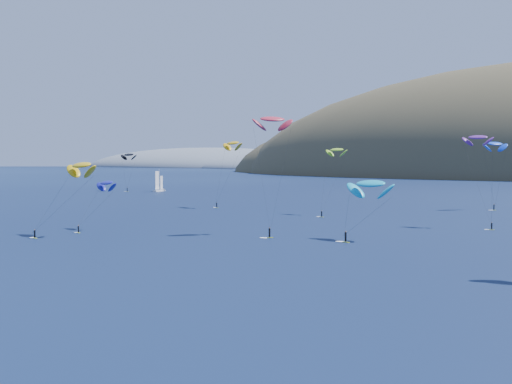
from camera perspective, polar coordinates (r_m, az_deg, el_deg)
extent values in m
ellipsoid|color=#3D3526|center=(680.54, 11.40, 0.94)|extent=(340.00, 240.00, 120.00)
ellipsoid|color=slate|center=(991.04, -3.92, 1.84)|extent=(400.00, 240.00, 60.00)
ellipsoid|color=slate|center=(882.39, 2.02, 1.76)|extent=(240.00, 180.00, 44.00)
cube|color=silver|center=(328.28, -7.79, 0.09)|extent=(2.80, 7.42, 0.87)
cylinder|color=silver|center=(328.43, -7.75, 0.98)|extent=(0.14, 0.14, 10.14)
cube|color=#AAC315|center=(226.66, -3.16, -1.27)|extent=(1.39, 0.78, 0.07)
cylinder|color=black|center=(226.59, -3.16, -1.06)|extent=(0.31, 0.31, 1.43)
sphere|color=#8C6047|center=(226.54, -3.16, -0.85)|extent=(0.24, 0.24, 0.24)
ellipsoid|color=gold|center=(228.62, -1.87, 3.94)|extent=(8.96, 6.14, 4.57)
cube|color=#AAC315|center=(151.52, -17.28, -3.55)|extent=(1.39, 0.65, 0.07)
cylinder|color=black|center=(151.43, -17.28, -3.23)|extent=(0.31, 0.31, 1.43)
sphere|color=#8C6047|center=(151.35, -17.29, -2.92)|extent=(0.24, 0.24, 0.24)
ellipsoid|color=gold|center=(154.32, -13.78, 2.11)|extent=(9.53, 5.85, 4.95)
cube|color=#AAC315|center=(194.04, 5.28, -2.00)|extent=(1.36, 0.52, 0.07)
cylinder|color=black|center=(193.97, 5.28, -1.76)|extent=(0.31, 0.31, 1.42)
sphere|color=#8C6047|center=(193.91, 5.28, -1.52)|extent=(0.24, 0.24, 0.24)
ellipsoid|color=#8ACB28|center=(204.46, 6.48, 3.38)|extent=(6.76, 3.67, 3.62)
cube|color=#AAC315|center=(228.53, 18.49, -1.39)|extent=(1.26, 1.36, 0.08)
cylinder|color=black|center=(228.46, 18.50, -1.16)|extent=(0.34, 0.34, 1.54)
sphere|color=#8C6047|center=(228.40, 18.50, -0.94)|extent=(0.26, 0.26, 0.26)
ellipsoid|color=blue|center=(231.95, 18.58, 3.69)|extent=(8.21, 8.66, 4.55)
cube|color=#AAC315|center=(139.17, 7.18, -4.00)|extent=(1.67, 0.68, 0.09)
cylinder|color=black|center=(139.05, 7.18, -3.59)|extent=(0.38, 0.38, 1.74)
sphere|color=#8C6047|center=(138.94, 7.19, -3.17)|extent=(0.29, 0.29, 0.29)
ellipsoid|color=#0DA2CC|center=(143.90, 9.15, 0.67)|extent=(10.37, 5.85, 5.50)
cube|color=#AAC315|center=(169.19, 18.33, -2.89)|extent=(1.33, 0.47, 0.07)
cylinder|color=black|center=(169.11, 18.34, -2.61)|extent=(0.31, 0.31, 1.40)
sphere|color=#8C6047|center=(169.04, 18.34, -2.34)|extent=(0.23, 0.23, 0.23)
ellipsoid|color=#5E2084|center=(175.96, 17.33, 4.21)|extent=(6.99, 3.62, 3.79)
cube|color=#AAC315|center=(145.57, 1.09, -3.67)|extent=(1.39, 1.51, 0.09)
cylinder|color=black|center=(145.46, 1.09, -3.28)|extent=(0.37, 0.37, 1.70)
sphere|color=#8C6047|center=(145.35, 1.09, -2.89)|extent=(0.29, 0.29, 0.29)
ellipsoid|color=#B0253B|center=(153.62, 1.32, 5.86)|extent=(8.56, 9.01, 4.74)
cube|color=#AAC315|center=(159.18, -14.02, -3.19)|extent=(1.29, 0.65, 0.07)
cylinder|color=black|center=(159.10, -14.02, -2.91)|extent=(0.29, 0.29, 1.33)
sphere|color=#8C6047|center=(159.02, -14.03, -2.63)|extent=(0.22, 0.22, 0.22)
ellipsoid|color=navy|center=(165.91, -11.86, 0.73)|extent=(7.05, 4.51, 3.64)
cube|color=#AAC315|center=(330.50, -10.26, 0.04)|extent=(1.45, 0.53, 0.08)
cylinder|color=black|center=(330.45, -10.26, 0.19)|extent=(0.33, 0.33, 1.51)
sphere|color=#8C6047|center=(330.41, -10.26, 0.35)|extent=(0.25, 0.25, 0.25)
ellipsoid|color=black|center=(336.21, -10.13, 2.96)|extent=(8.44, 4.50, 4.54)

